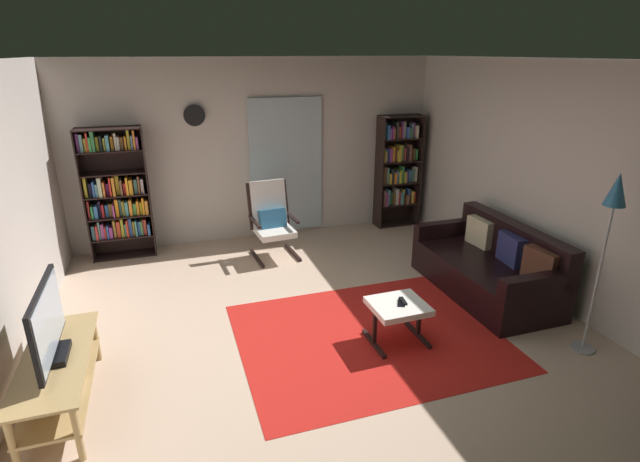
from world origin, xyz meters
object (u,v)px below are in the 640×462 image
lounge_armchair (272,218)px  tv_remote (403,301)px  tv_stand (58,376)px  bookshelf_near_tv (116,193)px  leather_sofa (490,268)px  television (48,326)px  bookshelf_near_sofa (397,168)px  floor_lamp_by_sofa (612,211)px  ottoman (398,310)px  wall_clock (194,115)px  cell_phone (401,303)px

lounge_armchair → tv_remote: 2.60m
tv_stand → bookshelf_near_tv: size_ratio=0.75×
leather_sofa → tv_remote: bearing=-157.4°
television → leather_sofa: 4.50m
bookshelf_near_sofa → lounge_armchair: size_ratio=1.72×
lounge_armchair → floor_lamp_by_sofa: floor_lamp_by_sofa is taller
ottoman → wall_clock: (-1.51, 3.26, 1.51)m
tv_stand → leather_sofa: 4.48m
lounge_armchair → ottoman: 2.60m
floor_lamp_by_sofa → wall_clock: wall_clock is taller
tv_stand → cell_phone: size_ratio=9.49×
ottoman → cell_phone: 0.08m
cell_phone → television: bearing=-151.5°
bookshelf_near_tv → ottoman: 4.09m
bookshelf_near_sofa → ottoman: (-1.52, -3.12, -0.59)m
lounge_armchair → television: bearing=-131.8°
tv_stand → lounge_armchair: 3.43m
bookshelf_near_sofa → leather_sofa: (-0.02, -2.51, -0.63)m
bookshelf_near_tv → lounge_armchair: size_ratio=1.72×
tv_stand → ottoman: tv_stand is taller
lounge_armchair → bookshelf_near_tv: bearing=163.2°
bookshelf_near_sofa → wall_clock: wall_clock is taller
tv_remote → television: bearing=-170.9°
tv_stand → television: bearing=81.4°
television → ottoman: television is taller
tv_stand → lounge_armchair: size_ratio=1.30×
television → bookshelf_near_sofa: bookshelf_near_sofa is taller
lounge_armchair → wall_clock: wall_clock is taller
television → floor_lamp_by_sofa: 4.65m
tv_stand → leather_sofa: bearing=8.5°
ottoman → tv_remote: bearing=14.6°
bookshelf_near_sofa → cell_phone: 3.51m
television → ottoman: size_ratio=1.72×
tv_stand → leather_sofa: leather_sofa is taller
television → wall_clock: wall_clock is taller
tv_stand → cell_phone: (2.96, 0.04, 0.11)m
cell_phone → floor_lamp_by_sofa: floor_lamp_by_sofa is taller
lounge_armchair → wall_clock: 1.74m
cell_phone → wall_clock: size_ratio=0.48×
wall_clock → tv_remote: bearing=-64.3°
wall_clock → tv_stand: bearing=-113.2°
television → cell_phone: television is taller
leather_sofa → lounge_armchair: size_ratio=1.78×
bookshelf_near_sofa → lounge_armchair: bookshelf_near_sofa is taller
floor_lamp_by_sofa → wall_clock: size_ratio=5.92×
television → lounge_armchair: bearing=48.2°
television → bookshelf_near_tv: 3.15m
cell_phone → floor_lamp_by_sofa: size_ratio=0.08×
tv_remote → cell_phone: bearing=-132.7°
lounge_armchair → floor_lamp_by_sofa: size_ratio=0.60×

